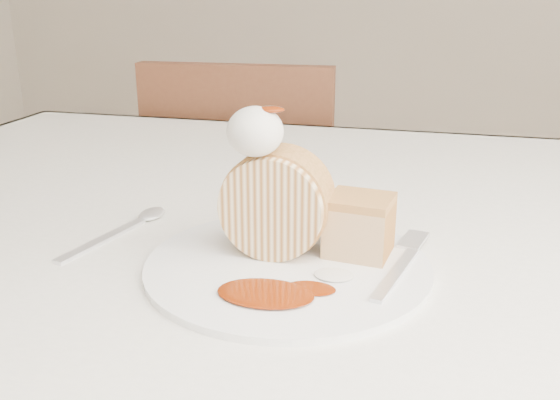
# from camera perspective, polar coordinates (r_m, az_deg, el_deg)

# --- Properties ---
(table) EXTENTS (1.40, 0.90, 0.75)m
(table) POSITION_cam_1_polar(r_m,az_deg,el_deg) (0.79, 4.87, -6.97)
(table) COLOR silver
(table) RESTS_ON ground
(chair_far) EXTENTS (0.42, 0.42, 0.85)m
(chair_far) POSITION_cam_1_polar(r_m,az_deg,el_deg) (1.45, -2.86, -1.69)
(chair_far) COLOR brown
(chair_far) RESTS_ON ground
(plate) EXTENTS (0.30, 0.30, 0.01)m
(plate) POSITION_cam_1_polar(r_m,az_deg,el_deg) (0.59, 0.70, -6.00)
(plate) COLOR white
(plate) RESTS_ON table
(roulade_slice) EXTENTS (0.10, 0.06, 0.10)m
(roulade_slice) POSITION_cam_1_polar(r_m,az_deg,el_deg) (0.60, -0.34, -0.27)
(roulade_slice) COLOR beige
(roulade_slice) RESTS_ON plate
(cake_chunk) EXTENTS (0.07, 0.06, 0.05)m
(cake_chunk) POSITION_cam_1_polar(r_m,az_deg,el_deg) (0.61, 7.25, -2.64)
(cake_chunk) COLOR #C7824B
(cake_chunk) RESTS_ON plate
(whipped_cream) EXTENTS (0.05, 0.05, 0.05)m
(whipped_cream) POSITION_cam_1_polar(r_m,az_deg,el_deg) (0.57, -2.29, 6.28)
(whipped_cream) COLOR silver
(whipped_cream) RESTS_ON roulade_slice
(caramel_drizzle) EXTENTS (0.03, 0.02, 0.01)m
(caramel_drizzle) POSITION_cam_1_polar(r_m,az_deg,el_deg) (0.56, -0.88, 8.87)
(caramel_drizzle) COLOR #6C1E04
(caramel_drizzle) RESTS_ON whipped_cream
(caramel_pool) EXTENTS (0.09, 0.06, 0.00)m
(caramel_pool) POSITION_cam_1_polar(r_m,az_deg,el_deg) (0.53, -1.35, -8.51)
(caramel_pool) COLOR #6C1E04
(caramel_pool) RESTS_ON plate
(fork) EXTENTS (0.06, 0.16, 0.00)m
(fork) POSITION_cam_1_polar(r_m,az_deg,el_deg) (0.58, 10.53, -6.66)
(fork) COLOR silver
(fork) RESTS_ON plate
(spoon) EXTENTS (0.06, 0.16, 0.00)m
(spoon) POSITION_cam_1_polar(r_m,az_deg,el_deg) (0.68, -15.94, -3.55)
(spoon) COLOR silver
(spoon) RESTS_ON table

